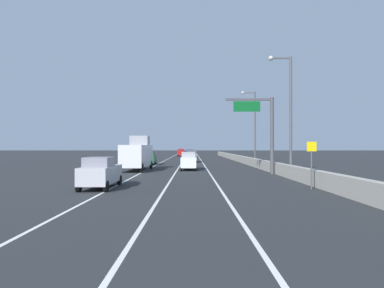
{
  "coord_description": "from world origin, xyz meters",
  "views": [
    {
      "loc": [
        -0.29,
        -2.08,
        2.7
      ],
      "look_at": [
        -0.1,
        35.71,
        2.99
      ],
      "focal_mm": 30.48,
      "sensor_mm": 36.0,
      "label": 1
    }
  ],
  "objects_px": {
    "lamp_post_right_second": "(286,108)",
    "car_white_2": "(187,161)",
    "car_green_0": "(147,158)",
    "overhead_sign_gantry": "(263,126)",
    "speed_advisory_sign": "(310,161)",
    "car_blue_5": "(189,153)",
    "car_silver_3": "(99,173)",
    "box_truck": "(136,154)",
    "car_red_1": "(180,153)",
    "lamp_post_right_third": "(252,123)",
    "car_gray_4": "(190,156)"
  },
  "relations": [
    {
      "from": "overhead_sign_gantry",
      "to": "car_green_0",
      "type": "height_order",
      "value": "overhead_sign_gantry"
    },
    {
      "from": "car_silver_3",
      "to": "lamp_post_right_second",
      "type": "bearing_deg",
      "value": 29.8
    },
    {
      "from": "overhead_sign_gantry",
      "to": "speed_advisory_sign",
      "type": "height_order",
      "value": "overhead_sign_gantry"
    },
    {
      "from": "car_silver_3",
      "to": "box_truck",
      "type": "bearing_deg",
      "value": 91.03
    },
    {
      "from": "car_green_0",
      "to": "car_gray_4",
      "type": "bearing_deg",
      "value": 50.92
    },
    {
      "from": "car_red_1",
      "to": "car_blue_5",
      "type": "xyz_separation_m",
      "value": [
        2.55,
        -8.12,
        -0.04
      ]
    },
    {
      "from": "speed_advisory_sign",
      "to": "box_truck",
      "type": "relative_size",
      "value": 0.38
    },
    {
      "from": "car_white_2",
      "to": "lamp_post_right_second",
      "type": "bearing_deg",
      "value": -41.28
    },
    {
      "from": "car_green_0",
      "to": "box_truck",
      "type": "xyz_separation_m",
      "value": [
        0.18,
        -11.47,
        0.81
      ]
    },
    {
      "from": "overhead_sign_gantry",
      "to": "car_green_0",
      "type": "xyz_separation_m",
      "value": [
        -13.46,
        16.69,
        -3.74
      ]
    },
    {
      "from": "lamp_post_right_third",
      "to": "car_white_2",
      "type": "relative_size",
      "value": 2.34
    },
    {
      "from": "car_silver_3",
      "to": "speed_advisory_sign",
      "type": "bearing_deg",
      "value": -2.99
    },
    {
      "from": "lamp_post_right_third",
      "to": "overhead_sign_gantry",
      "type": "bearing_deg",
      "value": -97.1
    },
    {
      "from": "lamp_post_right_second",
      "to": "car_white_2",
      "type": "height_order",
      "value": "lamp_post_right_second"
    },
    {
      "from": "speed_advisory_sign",
      "to": "car_blue_5",
      "type": "relative_size",
      "value": 0.63
    },
    {
      "from": "lamp_post_right_third",
      "to": "lamp_post_right_second",
      "type": "bearing_deg",
      "value": -91.29
    },
    {
      "from": "car_white_2",
      "to": "overhead_sign_gantry",
      "type": "bearing_deg",
      "value": -38.17
    },
    {
      "from": "car_silver_3",
      "to": "car_blue_5",
      "type": "xyz_separation_m",
      "value": [
        5.49,
        61.25,
        -0.02
      ]
    },
    {
      "from": "speed_advisory_sign",
      "to": "car_red_1",
      "type": "relative_size",
      "value": 0.68
    },
    {
      "from": "overhead_sign_gantry",
      "to": "lamp_post_right_third",
      "type": "relative_size",
      "value": 0.68
    },
    {
      "from": "overhead_sign_gantry",
      "to": "car_red_1",
      "type": "bearing_deg",
      "value": 99.7
    },
    {
      "from": "overhead_sign_gantry",
      "to": "car_silver_3",
      "type": "height_order",
      "value": "overhead_sign_gantry"
    },
    {
      "from": "overhead_sign_gantry",
      "to": "car_silver_3",
      "type": "relative_size",
      "value": 1.62
    },
    {
      "from": "car_white_2",
      "to": "box_truck",
      "type": "distance_m",
      "value": 5.9
    },
    {
      "from": "car_white_2",
      "to": "speed_advisory_sign",
      "type": "bearing_deg",
      "value": -65.21
    },
    {
      "from": "box_truck",
      "to": "lamp_post_right_second",
      "type": "bearing_deg",
      "value": -26.24
    },
    {
      "from": "lamp_post_right_second",
      "to": "car_white_2",
      "type": "xyz_separation_m",
      "value": [
        -9.15,
        8.03,
        -5.21
      ]
    },
    {
      "from": "lamp_post_right_third",
      "to": "car_blue_5",
      "type": "relative_size",
      "value": 2.31
    },
    {
      "from": "overhead_sign_gantry",
      "to": "box_truck",
      "type": "distance_m",
      "value": 14.57
    },
    {
      "from": "car_green_0",
      "to": "overhead_sign_gantry",
      "type": "bearing_deg",
      "value": -51.1
    },
    {
      "from": "overhead_sign_gantry",
      "to": "lamp_post_right_second",
      "type": "bearing_deg",
      "value": -52.2
    },
    {
      "from": "lamp_post_right_second",
      "to": "car_white_2",
      "type": "relative_size",
      "value": 2.34
    },
    {
      "from": "lamp_post_right_second",
      "to": "car_white_2",
      "type": "bearing_deg",
      "value": 138.72
    },
    {
      "from": "overhead_sign_gantry",
      "to": "box_truck",
      "type": "relative_size",
      "value": 0.96
    },
    {
      "from": "car_silver_3",
      "to": "car_blue_5",
      "type": "distance_m",
      "value": 61.5
    },
    {
      "from": "overhead_sign_gantry",
      "to": "speed_advisory_sign",
      "type": "xyz_separation_m",
      "value": [
        0.44,
        -11.26,
        -2.96
      ]
    },
    {
      "from": "car_gray_4",
      "to": "box_truck",
      "type": "xyz_separation_m",
      "value": [
        -6.17,
        -19.29,
        0.75
      ]
    },
    {
      "from": "car_green_0",
      "to": "car_white_2",
      "type": "distance_m",
      "value": 12.36
    },
    {
      "from": "speed_advisory_sign",
      "to": "lamp_post_right_third",
      "type": "bearing_deg",
      "value": 86.63
    },
    {
      "from": "speed_advisory_sign",
      "to": "car_silver_3",
      "type": "bearing_deg",
      "value": 177.01
    },
    {
      "from": "car_green_0",
      "to": "box_truck",
      "type": "bearing_deg",
      "value": -89.1
    },
    {
      "from": "lamp_post_right_third",
      "to": "box_truck",
      "type": "xyz_separation_m",
      "value": [
        -15.39,
        -11.66,
        -4.44
      ]
    },
    {
      "from": "car_green_0",
      "to": "car_blue_5",
      "type": "xyz_separation_m",
      "value": [
        5.96,
        34.01,
        -0.0
      ]
    },
    {
      "from": "overhead_sign_gantry",
      "to": "car_red_1",
      "type": "xyz_separation_m",
      "value": [
        -10.06,
        58.81,
        -3.71
      ]
    },
    {
      "from": "car_gray_4",
      "to": "car_silver_3",
      "type": "bearing_deg",
      "value": -99.53
    },
    {
      "from": "car_gray_4",
      "to": "box_truck",
      "type": "relative_size",
      "value": 0.52
    },
    {
      "from": "lamp_post_right_third",
      "to": "box_truck",
      "type": "distance_m",
      "value": 19.81
    },
    {
      "from": "lamp_post_right_third",
      "to": "car_silver_3",
      "type": "xyz_separation_m",
      "value": [
        -15.1,
        -27.44,
        -5.23
      ]
    },
    {
      "from": "car_green_0",
      "to": "car_blue_5",
      "type": "relative_size",
      "value": 0.98
    },
    {
      "from": "car_red_1",
      "to": "car_silver_3",
      "type": "relative_size",
      "value": 0.95
    }
  ]
}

